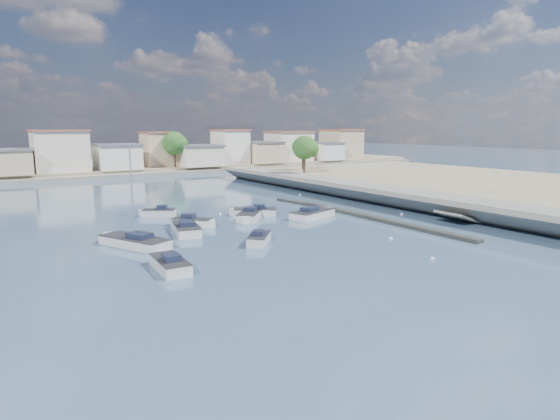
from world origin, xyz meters
name	(u,v)px	position (x,y,z in m)	size (l,w,h in m)	color
ground	(205,194)	(0.00, 40.00, 0.00)	(400.00, 400.00, 0.00)	#344B68
seawall_walkway	(424,200)	(18.50, 13.00, 0.90)	(5.00, 90.00, 1.80)	slate
seawall_embankment	(517,189)	(40.10, 12.99, 0.85)	(49.65, 90.00, 2.90)	slate
breakwater	(358,215)	(6.90, 12.69, 0.17)	(2.00, 31.02, 0.35)	black
far_shore_land	(118,166)	(0.00, 92.00, 0.70)	(160.00, 40.00, 1.40)	gray
far_shore_quay	(144,175)	(0.00, 71.00, 0.40)	(160.00, 2.50, 0.80)	slate
far_town	(181,151)	(10.71, 76.92, 4.93)	(113.01, 12.80, 8.35)	beige
shore_trees	(186,146)	(8.34, 68.11, 6.22)	(74.56, 38.32, 7.92)	#38281E
motorboat_a	(169,264)	(-18.65, 4.82, 0.38)	(2.16, 5.30, 1.48)	silver
motorboat_b	(259,239)	(-9.18, 7.97, 0.38)	(3.70, 3.95, 1.48)	silver
motorboat_c	(253,212)	(-3.05, 19.83, 0.38)	(5.16, 4.18, 1.48)	silver
motorboat_d	(249,216)	(-4.63, 17.87, 0.38)	(4.83, 5.08, 1.48)	silver
motorboat_e	(186,229)	(-13.04, 15.60, 0.38)	(3.36, 6.16, 1.48)	silver
motorboat_f	(157,213)	(-12.57, 25.44, 0.38)	(3.99, 3.18, 1.48)	silver
motorboat_g	(194,223)	(-11.17, 17.86, 0.38)	(3.93, 4.25, 1.48)	silver
motorboat_h	(314,214)	(2.32, 15.08, 0.38)	(6.63, 3.99, 1.48)	silver
sailboat	(132,241)	(-18.96, 13.05, 0.41)	(4.93, 7.23, 9.00)	silver
mooring_buoys	(340,218)	(4.21, 12.82, 0.05)	(18.24, 34.83, 0.36)	silver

